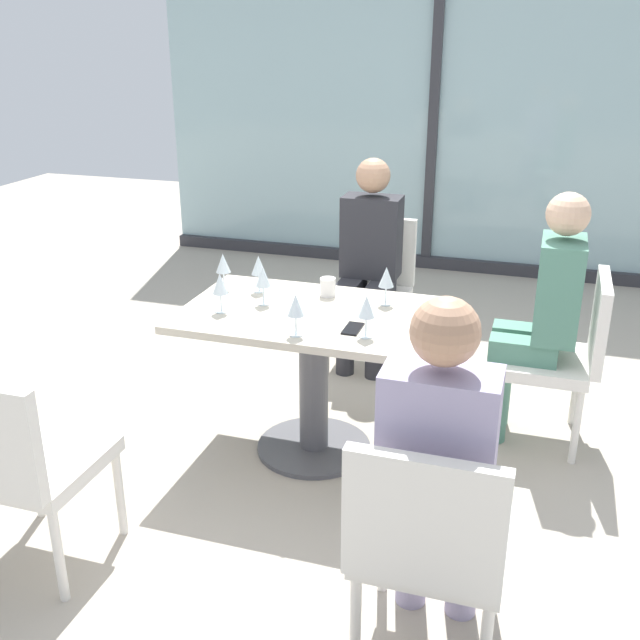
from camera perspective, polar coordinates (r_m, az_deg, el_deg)
ground_plane at (r=3.72m, az=-0.47°, el=-9.90°), size 12.00×12.00×0.00m
window_wall_backdrop at (r=6.33m, az=8.76°, el=14.69°), size 4.74×0.10×2.70m
dining_table_main at (r=3.47m, az=-0.50°, el=-2.49°), size 1.21×0.77×0.73m
chair_front_right at (r=2.36m, az=8.43°, el=-16.37°), size 0.46×0.50×0.87m
chair_near_window at (r=4.53m, az=4.05°, el=2.89°), size 0.46×0.51×0.87m
chair_far_right at (r=3.76m, az=18.18°, el=-2.17°), size 0.50×0.46×0.87m
chair_front_left at (r=2.92m, az=-22.30°, el=-9.88°), size 0.46×0.50×0.87m
person_front_right at (r=2.34m, az=9.16°, el=-10.83°), size 0.34×0.39×1.26m
person_near_window at (r=4.37m, az=3.78°, el=4.98°), size 0.34×0.39×1.26m
person_far_right at (r=3.69m, az=16.85°, el=0.91°), size 0.39×0.34×1.26m
wine_glass_0 at (r=3.09m, az=-1.89°, el=1.08°), size 0.07×0.07×0.18m
wine_glass_1 at (r=3.38m, az=-7.72°, el=2.72°), size 0.07×0.07×0.18m
wine_glass_2 at (r=3.45m, az=-4.42°, el=3.28°), size 0.07×0.07×0.18m
wine_glass_3 at (r=3.07m, az=3.61°, el=0.96°), size 0.07×0.07×0.18m
wine_glass_4 at (r=3.63m, az=-4.76°, el=4.16°), size 0.07×0.07×0.18m
wine_glass_5 at (r=3.68m, az=-7.49°, el=4.31°), size 0.07×0.07×0.18m
wine_glass_6 at (r=3.45m, az=5.14°, el=3.26°), size 0.07×0.07×0.18m
coffee_cup at (r=3.58m, az=0.63°, el=2.56°), size 0.08×0.08×0.09m
cell_phone_on_table at (r=3.19m, az=2.55°, el=-0.66°), size 0.07×0.14×0.01m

